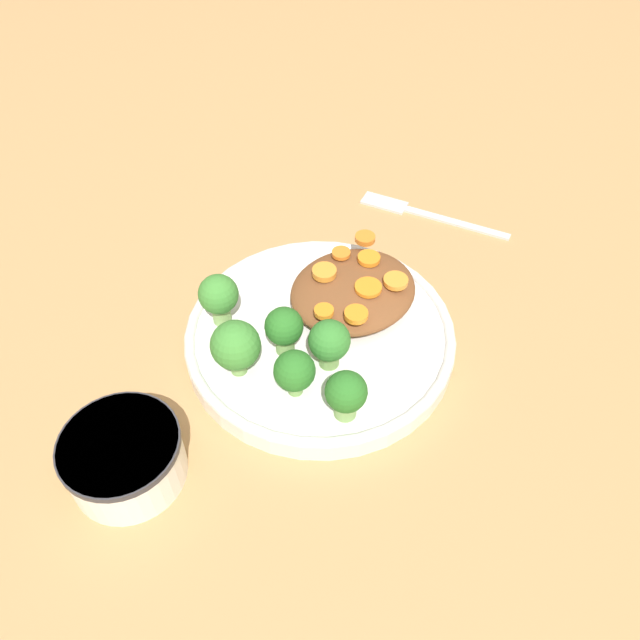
% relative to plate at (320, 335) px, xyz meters
% --- Properties ---
extents(ground_plane, '(4.00, 4.00, 0.00)m').
position_rel_plate_xyz_m(ground_plane, '(0.00, 0.00, -0.01)').
color(ground_plane, tan).
extents(plate, '(0.26, 0.26, 0.03)m').
position_rel_plate_xyz_m(plate, '(0.00, 0.00, 0.00)').
color(plate, silver).
rests_on(plate, ground_plane).
extents(dip_bowl, '(0.10, 0.10, 0.05)m').
position_rel_plate_xyz_m(dip_bowl, '(-0.21, -0.02, 0.01)').
color(dip_bowl, white).
rests_on(dip_bowl, ground_plane).
extents(stew_mound, '(0.13, 0.12, 0.03)m').
position_rel_plate_xyz_m(stew_mound, '(0.05, 0.01, 0.02)').
color(stew_mound, brown).
rests_on(stew_mound, plate).
extents(broccoli_floret_0, '(0.04, 0.04, 0.05)m').
position_rel_plate_xyz_m(broccoli_floret_0, '(-0.06, -0.04, 0.03)').
color(broccoli_floret_0, '#759E51').
rests_on(broccoli_floret_0, plate).
extents(broccoli_floret_1, '(0.04, 0.04, 0.05)m').
position_rel_plate_xyz_m(broccoli_floret_1, '(-0.04, -0.00, 0.04)').
color(broccoli_floret_1, '#7FA85B').
rests_on(broccoli_floret_1, plate).
extents(broccoli_floret_2, '(0.04, 0.04, 0.06)m').
position_rel_plate_xyz_m(broccoli_floret_2, '(-0.09, 0.01, 0.04)').
color(broccoli_floret_2, '#759E51').
rests_on(broccoli_floret_2, plate).
extents(broccoli_floret_3, '(0.04, 0.04, 0.06)m').
position_rel_plate_xyz_m(broccoli_floret_3, '(-0.07, 0.07, 0.04)').
color(broccoli_floret_3, '#7FA85B').
rests_on(broccoli_floret_3, plate).
extents(broccoli_floret_4, '(0.04, 0.04, 0.05)m').
position_rel_plate_xyz_m(broccoli_floret_4, '(-0.02, -0.04, 0.04)').
color(broccoli_floret_4, '#759E51').
rests_on(broccoli_floret_4, plate).
extents(broccoli_floret_5, '(0.04, 0.04, 0.05)m').
position_rel_plate_xyz_m(broccoli_floret_5, '(-0.04, -0.09, 0.04)').
color(broccoli_floret_5, '#7FA85B').
rests_on(broccoli_floret_5, plate).
extents(carrot_slice_0, '(0.02, 0.02, 0.00)m').
position_rel_plate_xyz_m(carrot_slice_0, '(0.08, 0.02, 0.04)').
color(carrot_slice_0, orange).
rests_on(carrot_slice_0, stew_mound).
extents(carrot_slice_1, '(0.03, 0.03, 0.00)m').
position_rel_plate_xyz_m(carrot_slice_1, '(0.05, -0.01, 0.04)').
color(carrot_slice_1, orange).
rests_on(carrot_slice_1, stew_mound).
extents(carrot_slice_2, '(0.02, 0.02, 0.01)m').
position_rel_plate_xyz_m(carrot_slice_2, '(0.02, -0.03, 0.04)').
color(carrot_slice_2, orange).
rests_on(carrot_slice_2, stew_mound).
extents(carrot_slice_3, '(0.02, 0.02, 0.01)m').
position_rel_plate_xyz_m(carrot_slice_3, '(0.08, -0.02, 0.04)').
color(carrot_slice_3, orange).
rests_on(carrot_slice_3, stew_mound).
extents(carrot_slice_4, '(0.02, 0.02, 0.01)m').
position_rel_plate_xyz_m(carrot_slice_4, '(0.03, 0.04, 0.04)').
color(carrot_slice_4, orange).
rests_on(carrot_slice_4, stew_mound).
extents(carrot_slice_5, '(0.02, 0.02, 0.00)m').
position_rel_plate_xyz_m(carrot_slice_5, '(0.06, 0.05, 0.04)').
color(carrot_slice_5, orange).
rests_on(carrot_slice_5, stew_mound).
extents(carrot_slice_6, '(0.02, 0.02, 0.01)m').
position_rel_plate_xyz_m(carrot_slice_6, '(0.10, 0.05, 0.04)').
color(carrot_slice_6, orange).
rests_on(carrot_slice_6, stew_mound).
extents(carrot_slice_7, '(0.02, 0.02, 0.00)m').
position_rel_plate_xyz_m(carrot_slice_7, '(0.00, -0.01, 0.04)').
color(carrot_slice_7, orange).
rests_on(carrot_slice_7, stew_mound).
extents(fork, '(0.10, 0.17, 0.01)m').
position_rel_plate_xyz_m(fork, '(0.22, 0.09, -0.01)').
color(fork, silver).
rests_on(fork, ground_plane).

